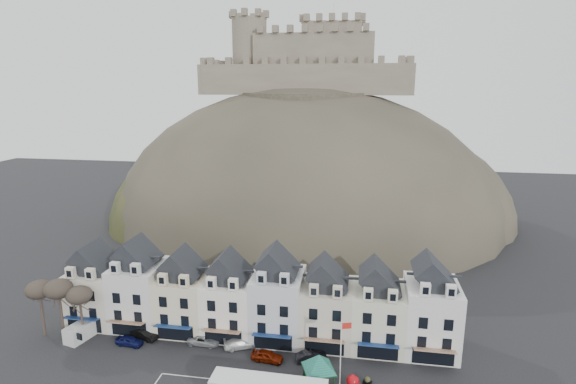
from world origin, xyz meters
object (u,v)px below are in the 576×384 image
object	(u,v)px
car_silver	(204,340)
car_maroon	(267,356)
car_navy	(129,341)
bus_shelter	(319,362)
white_van	(82,330)
red_buoy	(353,382)
car_charcoal	(311,356)
car_black	(144,334)
car_white	(241,343)
flagpole	(342,350)

from	to	relation	value
car_silver	car_maroon	world-z (taller)	car_maroon
car_navy	bus_shelter	bearing A→B (deg)	-95.25
white_van	car_maroon	size ratio (longest dim) A/B	1.27
red_buoy	car_charcoal	bearing A→B (deg)	138.17
car_navy	car_charcoal	size ratio (longest dim) A/B	0.94
car_black	car_silver	distance (m)	8.66
white_van	red_buoy	bearing A→B (deg)	6.33
bus_shelter	car_maroon	size ratio (longest dim) A/B	1.56
bus_shelter	car_white	distance (m)	13.20
white_van	car_charcoal	size ratio (longest dim) A/B	1.31
white_van	car_black	xyz separation A→B (m)	(8.55, 1.20, -0.43)
red_buoy	flagpole	bearing A→B (deg)	170.91
bus_shelter	car_black	size ratio (longest dim) A/B	1.55
car_charcoal	car_white	bearing A→B (deg)	60.41
white_van	car_navy	size ratio (longest dim) A/B	1.39
car_silver	white_van	bearing A→B (deg)	96.28
car_navy	car_charcoal	distance (m)	24.68
car_black	car_navy	bearing A→B (deg)	165.63
car_navy	car_silver	size ratio (longest dim) A/B	0.88
white_van	car_black	size ratio (longest dim) A/B	1.26
car_black	car_silver	world-z (taller)	car_black
car_navy	car_black	world-z (taller)	car_black
car_maroon	car_charcoal	world-z (taller)	car_maroon
car_navy	car_black	distance (m)	2.24
car_navy	car_white	bearing A→B (deg)	-77.87
car_black	car_white	world-z (taller)	car_black
car_charcoal	red_buoy	bearing A→B (deg)	-153.11
flagpole	car_navy	world-z (taller)	flagpole
red_buoy	car_silver	xyz separation A→B (m)	(-20.16, 6.19, -0.33)
white_van	car_charcoal	distance (m)	32.03
car_white	car_charcoal	size ratio (longest dim) A/B	1.12
red_buoy	car_maroon	size ratio (longest dim) A/B	0.45
bus_shelter	white_van	size ratio (longest dim) A/B	1.23
car_black	car_maroon	bearing A→B (deg)	-79.38
red_buoy	car_black	bearing A→B (deg)	167.87
car_silver	car_charcoal	world-z (taller)	car_charcoal
bus_shelter	flagpole	world-z (taller)	flagpole
bus_shelter	red_buoy	bearing A→B (deg)	-14.99
car_black	flagpole	bearing A→B (deg)	-84.23
car_maroon	car_charcoal	size ratio (longest dim) A/B	1.03
white_van	car_silver	xyz separation A→B (m)	(17.20, 1.20, -0.51)
bus_shelter	flagpole	distance (m)	2.97
red_buoy	car_charcoal	xyz separation A→B (m)	(-5.34, 4.78, -0.28)
red_buoy	car_silver	bearing A→B (deg)	162.92
flagpole	car_charcoal	world-z (taller)	flagpole
red_buoy	car_navy	distance (m)	30.32
car_navy	car_black	bearing A→B (deg)	-27.48
bus_shelter	car_navy	bearing A→B (deg)	149.08
red_buoy	car_maroon	world-z (taller)	red_buoy
flagpole	car_black	xyz separation A→B (m)	(-27.41, 5.97, -4.17)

